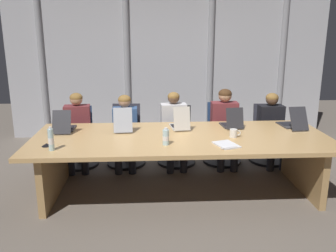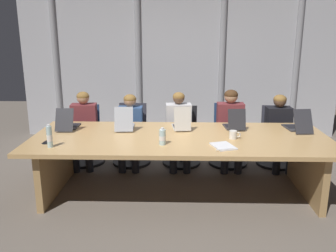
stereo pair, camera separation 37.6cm
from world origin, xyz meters
TOP-DOWN VIEW (x-y plane):
  - ground_plane at (0.00, 0.00)m, footprint 12.16×12.16m
  - conference_table at (0.00, 0.00)m, footprint 3.72×1.45m
  - curtain_backdrop at (-0.00, 2.66)m, footprint 6.08×0.17m
  - laptop_left_end at (-1.51, 0.34)m, footprint 0.24×0.46m
  - laptop_left_mid at (-0.75, 0.34)m, footprint 0.27×0.47m
  - laptop_center at (0.01, 0.36)m, footprint 0.26×0.42m
  - laptop_right_mid at (0.73, 0.39)m, footprint 0.27×0.40m
  - laptop_right_end at (1.56, 0.35)m, footprint 0.28×0.52m
  - office_chair_left_end at (-1.50, 1.11)m, footprint 0.60×0.60m
  - office_chair_left_mid at (-0.76, 1.11)m, footprint 0.60×0.60m
  - office_chair_center at (0.03, 1.10)m, footprint 0.60×0.60m
  - office_chair_right_mid at (0.76, 1.11)m, footprint 0.60×0.60m
  - office_chair_right_end at (1.51, 1.11)m, footprint 0.60×0.60m
  - person_left_end at (-1.47, 0.95)m, footprint 0.43×0.57m
  - person_left_mid at (-0.76, 0.95)m, footprint 0.38×0.55m
  - person_center at (-0.01, 0.95)m, footprint 0.42×0.56m
  - person_right_mid at (0.76, 0.96)m, footprint 0.42×0.55m
  - person_right_end at (1.50, 0.95)m, footprint 0.40×0.55m
  - water_bottle_primary at (-1.48, -0.47)m, footprint 0.06×0.06m
  - water_bottle_secondary at (-0.21, -0.34)m, footprint 0.08×0.08m
  - coffee_mug_near at (0.65, -0.07)m, footprint 0.14×0.09m
  - conference_mic_left_side at (-1.58, -0.32)m, footprint 0.11×0.11m
  - spiral_notepad at (0.49, -0.40)m, footprint 0.31×0.36m

SIDE VIEW (x-z plane):
  - ground_plane at x=0.00m, z-range 0.00..0.00m
  - office_chair_center at x=0.03m, z-range -0.11..0.78m
  - office_chair_left_end at x=-1.50m, z-range -0.11..0.78m
  - office_chair_right_end at x=1.51m, z-range -0.12..0.78m
  - office_chair_left_mid at x=-0.76m, z-range -0.12..0.80m
  - office_chair_right_mid at x=0.76m, z-range -0.12..0.81m
  - conference_table at x=0.00m, z-range 0.23..0.99m
  - person_left_mid at x=-0.76m, z-range 0.07..1.18m
  - person_right_end at x=1.50m, z-range 0.07..1.19m
  - person_center at x=-0.01m, z-range 0.07..1.21m
  - person_left_end at x=-1.47m, z-range 0.07..1.22m
  - person_right_mid at x=0.76m, z-range 0.08..1.27m
  - spiral_notepad at x=0.49m, z-range 0.75..0.78m
  - conference_mic_left_side at x=-1.58m, z-range 0.76..0.79m
  - coffee_mug_near at x=0.65m, z-range 0.76..0.86m
  - laptop_right_mid at x=0.73m, z-range 0.67..0.96m
  - laptop_left_end at x=-1.51m, z-range 0.67..0.97m
  - laptop_right_end at x=1.56m, z-range 0.66..0.97m
  - laptop_center at x=0.01m, z-range 0.66..0.98m
  - laptop_left_mid at x=-0.75m, z-range 0.66..0.98m
  - water_bottle_secondary at x=-0.21m, z-range 0.75..0.95m
  - water_bottle_primary at x=-1.48m, z-range 0.75..1.02m
  - curtain_backdrop at x=0.00m, z-range 0.00..2.98m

